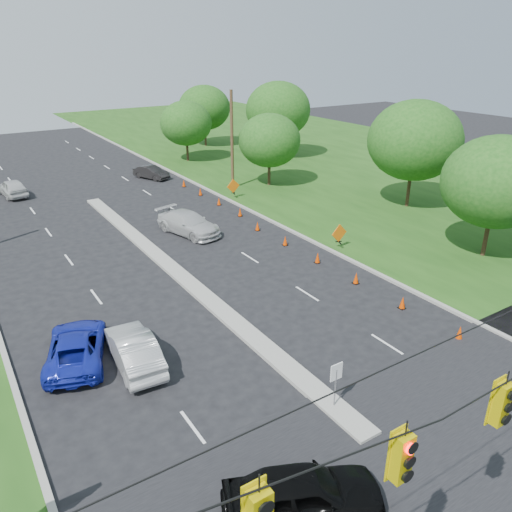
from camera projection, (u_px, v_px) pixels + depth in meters
grass_right at (485, 198)px, 44.83m from camera, size 40.00×160.00×0.06m
curb_right at (238, 206)px, 42.66m from camera, size 0.25×110.00×0.16m
median at (173, 270)px, 30.70m from camera, size 1.00×34.00×0.18m
median_sign at (336, 377)px, 18.54m from camera, size 0.55×0.06×2.05m
utility_pole_far_right at (232, 141)px, 45.93m from camera, size 0.28×0.28×9.00m
cone_1 at (460, 333)px, 23.43m from camera, size 0.32×0.32×0.70m
cone_2 at (403, 303)px, 26.13m from camera, size 0.32×0.32×0.70m
cone_3 at (356, 278)px, 28.84m from camera, size 0.32×0.32×0.70m
cone_4 at (318, 258)px, 31.54m from camera, size 0.32×0.32×0.70m
cone_5 at (285, 241)px, 34.24m from camera, size 0.32×0.32×0.70m
cone_6 at (258, 226)px, 36.94m from camera, size 0.32×0.32×0.70m
cone_7 at (240, 212)px, 39.94m from camera, size 0.32×0.32×0.70m
cone_8 at (219, 201)px, 42.64m from camera, size 0.32×0.32×0.70m
cone_9 at (200, 192)px, 45.34m from camera, size 0.32×0.32×0.70m
cone_10 at (184, 183)px, 48.04m from camera, size 0.32×0.32×0.70m
work_sign_1 at (339, 234)px, 33.31m from camera, size 1.27×0.58×1.37m
work_sign_2 at (233, 187)px, 44.12m from camera, size 1.27×0.58×1.37m
tree_7 at (497, 182)px, 30.73m from camera, size 6.72×6.72×7.84m
tree_8 at (415, 140)px, 40.19m from camera, size 7.56×7.56×8.82m
tree_9 at (269, 140)px, 46.96m from camera, size 5.88×5.88×6.86m
tree_10 at (278, 110)px, 58.16m from camera, size 7.56×7.56×8.82m
tree_11 at (204, 108)px, 64.91m from camera, size 6.72×6.72×7.84m
tree_12 at (186, 123)px, 56.77m from camera, size 5.88×5.88×6.86m
black_sedan at (303, 494)px, 14.53m from camera, size 5.14×3.66×1.63m
white_sedan at (134, 349)px, 21.44m from camera, size 1.95×4.71×1.52m
blue_pickup at (76, 347)px, 21.73m from camera, size 3.88×5.53×1.40m
silver_car_far at (188, 223)px, 36.19m from camera, size 3.56×5.84×1.58m
silver_car_oncoming at (12, 188)px, 45.00m from camera, size 2.34×4.72×1.55m
dark_car_receding at (151, 172)px, 50.76m from camera, size 2.86×4.18×1.31m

